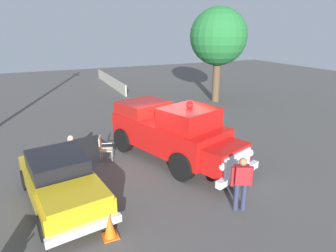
% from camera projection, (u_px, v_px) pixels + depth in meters
% --- Properties ---
extents(ground_plane, '(60.00, 60.00, 0.00)m').
position_uv_depth(ground_plane, '(172.00, 161.00, 11.69)').
color(ground_plane, '#514F4C').
extents(vintage_fire_truck, '(6.33, 4.03, 2.59)m').
position_uv_depth(vintage_fire_truck, '(172.00, 131.00, 11.58)').
color(vintage_fire_truck, black).
rests_on(vintage_fire_truck, ground).
extents(classic_hot_rod, '(4.58, 2.47, 1.46)m').
position_uv_depth(classic_hot_rod, '(62.00, 181.00, 8.71)').
color(classic_hot_rod, black).
rests_on(classic_hot_rod, ground).
extents(lawn_chair_near_truck, '(0.55, 0.54, 1.02)m').
position_uv_depth(lawn_chair_near_truck, '(71.00, 153.00, 11.04)').
color(lawn_chair_near_truck, '#B7BABF').
rests_on(lawn_chair_near_truck, ground).
extents(lawn_chair_by_car, '(0.63, 0.63, 1.02)m').
position_uv_depth(lawn_chair_by_car, '(103.00, 146.00, 11.63)').
color(lawn_chair_by_car, '#B7BABF').
rests_on(lawn_chair_by_car, ground).
extents(spectator_seated, '(0.42, 0.56, 1.29)m').
position_uv_depth(spectator_seated, '(74.00, 150.00, 11.05)').
color(spectator_seated, '#383842').
rests_on(spectator_seated, ground).
extents(spectator_standing, '(0.41, 0.62, 1.68)m').
position_uv_depth(spectator_standing, '(241.00, 181.00, 8.28)').
color(spectator_standing, '#2D334C').
rests_on(spectator_standing, ground).
extents(oak_tree_left, '(3.93, 3.93, 6.54)m').
position_uv_depth(oak_tree_left, '(218.00, 37.00, 19.87)').
color(oak_tree_left, brown).
rests_on(oak_tree_left, ground).
extents(traffic_cone, '(0.40, 0.40, 0.64)m').
position_uv_depth(traffic_cone, '(110.00, 227.00, 7.36)').
color(traffic_cone, orange).
rests_on(traffic_cone, ground).
extents(background_fence, '(9.92, 0.12, 0.90)m').
position_uv_depth(background_fence, '(110.00, 81.00, 26.84)').
color(background_fence, '#A8A393').
rests_on(background_fence, ground).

